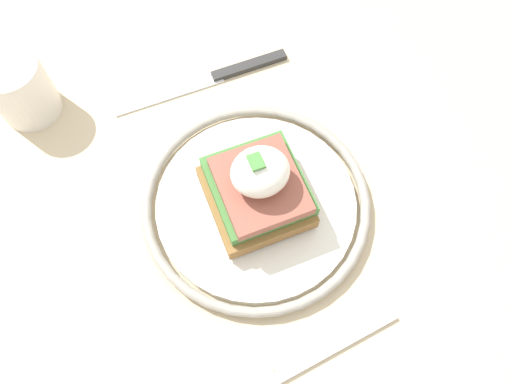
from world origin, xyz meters
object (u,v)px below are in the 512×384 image
Objects in this scene: knife at (216,77)px; cup at (20,88)px; plate at (256,203)px; sandwich at (258,187)px; fork at (312,360)px.

cup reaches higher than knife.
plate is 0.28m from cup.
fork is (-0.16, 0.01, -0.04)m from sandwich.
plate is 0.17m from knife.
sandwich is at bearing -4.06° from fork.
knife is at bearing -5.54° from plate.
sandwich is at bearing 175.21° from knife.
fork is 0.77× the size of knife.
plate is 0.04m from sandwich.
cup is (0.20, 0.19, 0.03)m from plate.
sandwich is (0.00, -0.00, 0.04)m from plate.
sandwich is 0.17m from knife.
knife is at bearing -4.79° from sandwich.
sandwich reaches higher than cup.
fork is 0.33m from knife.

